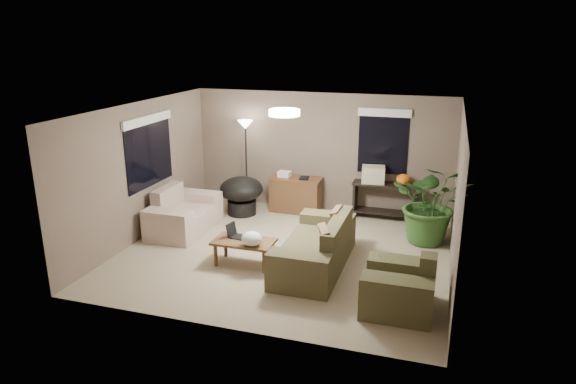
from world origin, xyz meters
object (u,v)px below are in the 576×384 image
(coffee_table, at_px, (244,244))
(papasan_chair, at_px, (241,193))
(houseplant, at_px, (431,212))
(loveseat, at_px, (183,216))
(console_table, at_px, (384,198))
(desk, at_px, (296,195))
(main_sofa, at_px, (317,250))
(armchair, at_px, (400,289))
(floor_lamp, at_px, (246,135))
(cat_scratching_post, at_px, (425,232))

(coffee_table, distance_m, papasan_chair, 2.50)
(papasan_chair, distance_m, houseplant, 3.87)
(loveseat, relative_size, console_table, 1.23)
(coffee_table, bearing_deg, console_table, 56.56)
(desk, height_order, houseplant, houseplant)
(main_sofa, xyz_separation_m, coffee_table, (-1.17, -0.28, 0.06))
(armchair, xyz_separation_m, console_table, (-0.67, 3.58, 0.14))
(main_sofa, relative_size, coffee_table, 2.20)
(desk, xyz_separation_m, papasan_chair, (-1.04, -0.48, 0.09))
(loveseat, xyz_separation_m, papasan_chair, (0.72, 1.21, 0.17))
(papasan_chair, xyz_separation_m, floor_lamp, (-0.06, 0.46, 1.13))
(desk, bearing_deg, papasan_chair, -155.02)
(coffee_table, height_order, console_table, console_table)
(cat_scratching_post, bearing_deg, console_table, 129.35)
(desk, relative_size, papasan_chair, 1.00)
(console_table, bearing_deg, houseplant, -46.36)
(houseplant, bearing_deg, coffee_table, -146.58)
(loveseat, relative_size, desk, 1.45)
(main_sofa, xyz_separation_m, cat_scratching_post, (1.62, 1.54, -0.08))
(loveseat, distance_m, desk, 2.45)
(coffee_table, height_order, desk, desk)
(desk, xyz_separation_m, console_table, (1.86, 0.12, 0.06))
(main_sofa, bearing_deg, houseplant, 43.53)
(loveseat, xyz_separation_m, armchair, (4.29, -1.77, 0.00))
(cat_scratching_post, bearing_deg, floor_lamp, 166.34)
(armchair, bearing_deg, papasan_chair, 140.08)
(floor_lamp, bearing_deg, papasan_chair, -82.02)
(console_table, distance_m, cat_scratching_post, 1.40)
(cat_scratching_post, bearing_deg, coffee_table, -146.83)
(floor_lamp, height_order, cat_scratching_post, floor_lamp)
(coffee_table, xyz_separation_m, houseplant, (2.87, 1.89, 0.23))
(coffee_table, bearing_deg, floor_lamp, 110.80)
(console_table, relative_size, houseplant, 0.86)
(papasan_chair, xyz_separation_m, houseplant, (3.85, -0.40, 0.12))
(main_sofa, xyz_separation_m, houseplant, (1.70, 1.61, 0.29))
(console_table, bearing_deg, main_sofa, -105.85)
(desk, bearing_deg, cat_scratching_post, -19.24)
(armchair, bearing_deg, main_sofa, 145.62)
(console_table, bearing_deg, armchair, -79.36)
(armchair, xyz_separation_m, cat_scratching_post, (0.21, 2.51, -0.08))
(houseplant, height_order, cat_scratching_post, houseplant)
(console_table, relative_size, cat_scratching_post, 2.60)
(floor_lamp, bearing_deg, cat_scratching_post, -13.66)
(papasan_chair, xyz_separation_m, cat_scratching_post, (3.77, -0.47, -0.25))
(desk, distance_m, floor_lamp, 1.64)
(loveseat, distance_m, armchair, 4.64)
(armchair, distance_m, desk, 4.29)
(desk, relative_size, console_table, 0.85)
(houseplant, xyz_separation_m, cat_scratching_post, (-0.08, -0.07, -0.37))
(main_sofa, relative_size, cat_scratching_post, 4.40)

